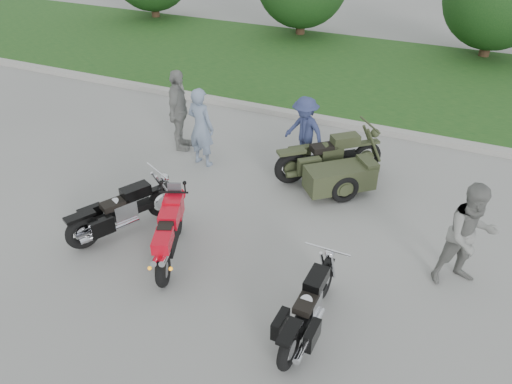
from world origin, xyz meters
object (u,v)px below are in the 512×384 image
at_px(cruiser_left, 119,213).
at_px(person_back, 179,111).
at_px(person_grey, 470,236).
at_px(sportbike_red, 169,234).
at_px(cruiser_right, 307,311).
at_px(person_stripe, 201,127).
at_px(cruiser_sidecar, 334,169).
at_px(person_denim, 305,131).

distance_m(cruiser_left, person_back, 3.52).
bearing_deg(person_back, person_grey, -125.20).
xyz_separation_m(sportbike_red, person_back, (-2.03, 3.65, 0.44)).
relative_size(cruiser_left, cruiser_right, 0.98).
distance_m(cruiser_left, person_stripe, 2.97).
distance_m(cruiser_left, cruiser_right, 4.02).
height_order(cruiser_left, person_grey, person_grey).
distance_m(cruiser_left, cruiser_sidecar, 4.43).
bearing_deg(sportbike_red, person_denim, 55.18).
relative_size(sportbike_red, person_grey, 1.00).
height_order(person_stripe, person_back, person_back).
distance_m(cruiser_right, person_grey, 2.87).
relative_size(person_grey, person_back, 0.94).
bearing_deg(person_back, cruiser_left, 175.80).
xyz_separation_m(cruiser_left, person_stripe, (0.07, 2.93, 0.48)).
height_order(sportbike_red, cruiser_right, sportbike_red).
distance_m(sportbike_red, person_back, 4.20).
relative_size(cruiser_sidecar, person_denim, 1.36).
relative_size(sportbike_red, cruiser_sidecar, 0.83).
bearing_deg(sportbike_red, cruiser_left, 146.05).
relative_size(cruiser_right, person_stripe, 1.14).
bearing_deg(person_back, cruiser_sidecar, -110.79).
bearing_deg(cruiser_left, sportbike_red, 15.02).
bearing_deg(cruiser_right, person_grey, 48.41).
height_order(cruiser_sidecar, person_denim, person_denim).
height_order(sportbike_red, person_back, person_back).
xyz_separation_m(cruiser_left, cruiser_sidecar, (3.11, 3.15, 0.02)).
relative_size(cruiser_left, cruiser_sidecar, 0.93).
height_order(cruiser_left, person_back, person_back).
distance_m(cruiser_right, person_stripe, 5.42).
distance_m(cruiser_left, person_grey, 6.01).
bearing_deg(cruiser_left, person_stripe, 115.34).
bearing_deg(person_denim, cruiser_sidecar, -19.11).
relative_size(cruiser_sidecar, person_grey, 1.20).
distance_m(sportbike_red, person_denim, 4.27).
distance_m(cruiser_sidecar, person_denim, 1.25).
bearing_deg(person_grey, person_denim, 111.97).
bearing_deg(sportbike_red, cruiser_right, -34.36).
bearing_deg(cruiser_sidecar, cruiser_right, -29.28).
bearing_deg(cruiser_right, person_stripe, 136.99).
xyz_separation_m(person_stripe, person_grey, (5.79, -1.70, 0.00)).
xyz_separation_m(sportbike_red, cruiser_right, (2.69, -0.58, -0.13)).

